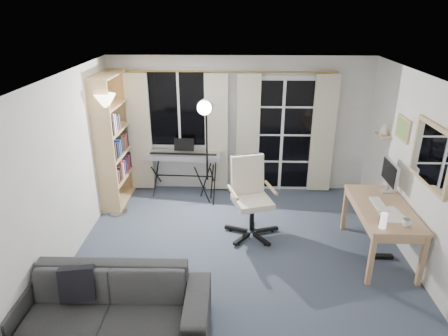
# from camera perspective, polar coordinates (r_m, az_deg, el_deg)

# --- Properties ---
(floor) EXTENTS (4.50, 4.00, 0.02)m
(floor) POSITION_cam_1_polar(r_m,az_deg,el_deg) (5.75, 2.18, -11.38)
(floor) COLOR #394354
(floor) RESTS_ON ground
(window) EXTENTS (1.20, 0.08, 1.40)m
(window) POSITION_cam_1_polar(r_m,az_deg,el_deg) (7.03, -6.44, 8.41)
(window) COLOR white
(window) RESTS_ON floor
(french_door) EXTENTS (1.32, 0.09, 2.11)m
(french_door) POSITION_cam_1_polar(r_m,az_deg,el_deg) (7.14, 8.24, 4.58)
(french_door) COLOR white
(french_door) RESTS_ON floor
(curtains) EXTENTS (3.60, 0.07, 2.13)m
(curtains) POSITION_cam_1_polar(r_m,az_deg,el_deg) (6.98, 1.07, 4.99)
(curtains) COLOR gold
(curtains) RESTS_ON floor
(bookshelf) EXTENTS (0.38, 1.03, 2.20)m
(bookshelf) POSITION_cam_1_polar(r_m,az_deg,el_deg) (6.86, -15.89, 3.33)
(bookshelf) COLOR tan
(bookshelf) RESTS_ON floor
(torchiere_lamp) EXTENTS (0.33, 0.33, 1.96)m
(torchiere_lamp) POSITION_cam_1_polar(r_m,az_deg,el_deg) (6.24, -16.28, 6.61)
(torchiere_lamp) COLOR #B2B2B7
(torchiere_lamp) RESTS_ON floor
(keyboard_piano) EXTENTS (1.32, 0.68, 0.95)m
(keyboard_piano) POSITION_cam_1_polar(r_m,az_deg,el_deg) (6.99, -5.80, 1.62)
(keyboard_piano) COLOR black
(keyboard_piano) RESTS_ON floor
(studio_light) EXTENTS (0.37, 0.37, 1.85)m
(studio_light) POSITION_cam_1_polar(r_m,az_deg,el_deg) (6.38, -2.64, 6.94)
(studio_light) COLOR black
(studio_light) RESTS_ON floor
(office_chair) EXTENTS (0.81, 0.78, 1.17)m
(office_chair) POSITION_cam_1_polar(r_m,az_deg,el_deg) (5.82, 3.67, -3.04)
(office_chair) COLOR black
(office_chair) RESTS_ON floor
(desk) EXTENTS (0.69, 1.37, 0.73)m
(desk) POSITION_cam_1_polar(r_m,az_deg,el_deg) (5.68, 21.71, -5.95)
(desk) COLOR #A27653
(desk) RESTS_ON floor
(monitor) EXTENTS (0.18, 0.53, 0.46)m
(monitor) POSITION_cam_1_polar(r_m,az_deg,el_deg) (5.98, 22.62, -0.75)
(monitor) COLOR silver
(monitor) RESTS_ON desk
(desk_clutter) EXTENTS (0.43, 0.83, 0.93)m
(desk_clutter) POSITION_cam_1_polar(r_m,az_deg,el_deg) (5.51, 21.73, -7.69)
(desk_clutter) COLOR white
(desk_clutter) RESTS_ON desk
(mug) EXTENTS (0.12, 0.10, 0.12)m
(mug) POSITION_cam_1_polar(r_m,az_deg,el_deg) (5.25, 24.71, -7.04)
(mug) COLOR silver
(mug) RESTS_ON desk
(wall_mirror) EXTENTS (0.04, 0.94, 0.74)m
(wall_mirror) POSITION_cam_1_polar(r_m,az_deg,el_deg) (5.25, 27.51, 1.60)
(wall_mirror) COLOR tan
(wall_mirror) RESTS_ON floor
(framed_print) EXTENTS (0.03, 0.42, 0.32)m
(framed_print) POSITION_cam_1_polar(r_m,az_deg,el_deg) (6.02, 24.20, 5.13)
(framed_print) COLOR tan
(framed_print) RESTS_ON floor
(wall_shelf) EXTENTS (0.16, 0.30, 0.18)m
(wall_shelf) POSITION_cam_1_polar(r_m,az_deg,el_deg) (6.49, 21.81, 4.89)
(wall_shelf) COLOR tan
(wall_shelf) RESTS_ON floor
(sofa) EXTENTS (2.14, 0.64, 0.84)m
(sofa) POSITION_cam_1_polar(r_m,az_deg,el_deg) (4.46, -16.74, -17.19)
(sofa) COLOR #2B2A2D
(sofa) RESTS_ON floor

